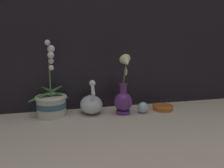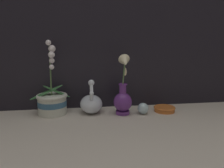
# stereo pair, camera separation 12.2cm
# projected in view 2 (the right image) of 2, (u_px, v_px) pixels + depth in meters

# --- Properties ---
(ground_plane) EXTENTS (2.80, 2.80, 0.00)m
(ground_plane) POSITION_uv_depth(u_px,v_px,m) (110.00, 119.00, 1.14)
(ground_plane) COLOR #BCB2A3
(window_backdrop) EXTENTS (2.80, 0.03, 1.20)m
(window_backdrop) POSITION_uv_depth(u_px,v_px,m) (104.00, 6.00, 1.26)
(window_backdrop) COLOR black
(window_backdrop) RESTS_ON ground_plane
(orchid_potted_plant) EXTENTS (0.23, 0.17, 0.41)m
(orchid_potted_plant) POSITION_uv_depth(u_px,v_px,m) (52.00, 100.00, 1.21)
(orchid_potted_plant) COLOR beige
(orchid_potted_plant) RESTS_ON ground_plane
(swan_figurine) EXTENTS (0.13, 0.19, 0.20)m
(swan_figurine) POSITION_uv_depth(u_px,v_px,m) (91.00, 103.00, 1.24)
(swan_figurine) COLOR silver
(swan_figurine) RESTS_ON ground_plane
(blue_vase) EXTENTS (0.10, 0.14, 0.34)m
(blue_vase) POSITION_uv_depth(u_px,v_px,m) (123.00, 97.00, 1.20)
(blue_vase) COLOR #602D7F
(blue_vase) RESTS_ON ground_plane
(glass_sphere) EXTENTS (0.06, 0.06, 0.06)m
(glass_sphere) POSITION_uv_depth(u_px,v_px,m) (143.00, 108.00, 1.22)
(glass_sphere) COLOR silver
(glass_sphere) RESTS_ON ground_plane
(amber_dish) EXTENTS (0.12, 0.12, 0.03)m
(amber_dish) POSITION_uv_depth(u_px,v_px,m) (164.00, 109.00, 1.27)
(amber_dish) COLOR #C66628
(amber_dish) RESTS_ON ground_plane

